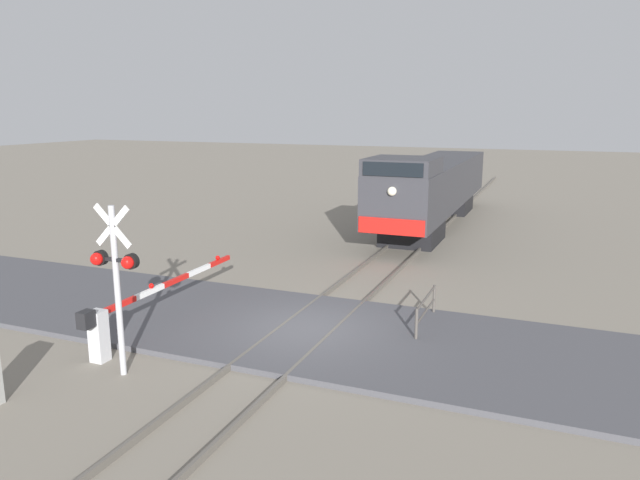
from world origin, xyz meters
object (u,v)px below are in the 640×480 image
at_px(guard_railing, 426,308).
at_px(locomotive, 433,187).
at_px(crossing_gate, 123,315).
at_px(crossing_signal, 115,272).

bearing_deg(guard_railing, locomotive, 101.11).
height_order(crossing_gate, guard_railing, crossing_gate).
distance_m(crossing_signal, crossing_gate, 2.26).
height_order(locomotive, crossing_gate, locomotive).
height_order(locomotive, guard_railing, locomotive).
bearing_deg(crossing_signal, locomotive, 81.96).
relative_size(locomotive, crossing_signal, 4.22).
relative_size(locomotive, guard_railing, 7.15).
xyz_separation_m(locomotive, crossing_gate, (-3.85, -18.89, -1.16)).
xyz_separation_m(crossing_gate, guard_railing, (6.76, 4.11, -0.25)).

